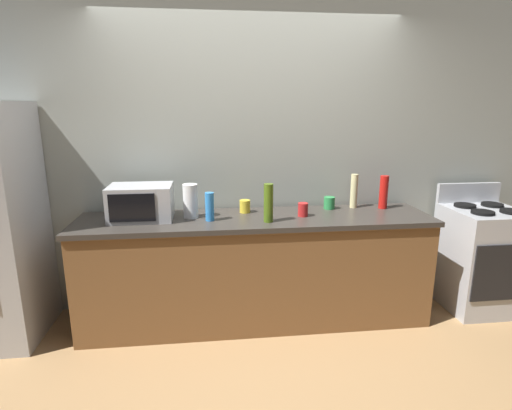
{
  "coord_description": "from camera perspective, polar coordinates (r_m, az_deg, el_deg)",
  "views": [
    {
      "loc": [
        -0.37,
        -2.7,
        1.77
      ],
      "look_at": [
        0.0,
        0.4,
        1.0
      ],
      "focal_mm": 28.44,
      "sensor_mm": 36.0,
      "label": 1
    }
  ],
  "objects": [
    {
      "name": "ground_plane",
      "position": [
        3.25,
        0.88,
        -19.13
      ],
      "size": [
        8.0,
        8.0,
        0.0
      ],
      "primitive_type": "plane",
      "color": "#A87F51"
    },
    {
      "name": "back_wall",
      "position": [
        3.56,
        -0.78,
        7.06
      ],
      "size": [
        6.4,
        0.1,
        2.7
      ],
      "primitive_type": "cube",
      "color": "#9EA399",
      "rests_on": "ground_plane"
    },
    {
      "name": "counter_run",
      "position": [
        3.39,
        0.0,
        -9.03
      ],
      "size": [
        2.84,
        0.64,
        0.9
      ],
      "color": "brown",
      "rests_on": "ground_plane"
    },
    {
      "name": "stove_range",
      "position": [
        4.12,
        29.05,
        -6.51
      ],
      "size": [
        0.6,
        0.61,
        1.08
      ],
      "color": "#B7BABF",
      "rests_on": "ground_plane"
    },
    {
      "name": "microwave",
      "position": [
        3.28,
        -15.86,
        0.35
      ],
      "size": [
        0.48,
        0.35,
        0.27
      ],
      "color": "#B7BABF",
      "rests_on": "counter_run"
    },
    {
      "name": "paper_towel_roll",
      "position": [
        3.24,
        -9.19,
        0.55
      ],
      "size": [
        0.12,
        0.12,
        0.27
      ],
      "primitive_type": "cylinder",
      "color": "white",
      "rests_on": "counter_run"
    },
    {
      "name": "bottle_spray_cleaner",
      "position": [
        3.14,
        -6.54,
        -0.24
      ],
      "size": [
        0.07,
        0.07,
        0.22
      ],
      "primitive_type": "cylinder",
      "color": "#338CE5",
      "rests_on": "counter_run"
    },
    {
      "name": "bottle_hot_sauce",
      "position": [
        3.66,
        17.51,
        1.74
      ],
      "size": [
        0.07,
        0.07,
        0.29
      ],
      "primitive_type": "cylinder",
      "color": "red",
      "rests_on": "counter_run"
    },
    {
      "name": "bottle_hand_soap",
      "position": [
        3.62,
        13.61,
        1.93
      ],
      "size": [
        0.06,
        0.06,
        0.29
      ],
      "primitive_type": "cylinder",
      "color": "beige",
      "rests_on": "counter_run"
    },
    {
      "name": "bottle_olive_oil",
      "position": [
        3.08,
        1.76,
        0.28
      ],
      "size": [
        0.07,
        0.07,
        0.3
      ],
      "primitive_type": "cylinder",
      "color": "#4C6B19",
      "rests_on": "counter_run"
    },
    {
      "name": "mug_yellow",
      "position": [
        3.37,
        -1.57,
        -0.19
      ],
      "size": [
        0.09,
        0.09,
        0.1
      ],
      "primitive_type": "cylinder",
      "color": "yellow",
      "rests_on": "counter_run"
    },
    {
      "name": "mug_red",
      "position": [
        3.28,
        6.62,
        -0.65
      ],
      "size": [
        0.08,
        0.08,
        0.11
      ],
      "primitive_type": "cylinder",
      "color": "red",
      "rests_on": "counter_run"
    },
    {
      "name": "mug_green",
      "position": [
        3.55,
        10.26,
        0.29
      ],
      "size": [
        0.09,
        0.09,
        0.1
      ],
      "primitive_type": "cylinder",
      "color": "#2D8C47",
      "rests_on": "counter_run"
    }
  ]
}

